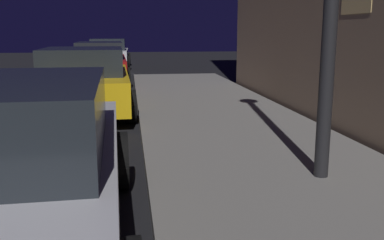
{
  "coord_description": "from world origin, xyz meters",
  "views": [
    {
      "loc": [
        3.83,
        1.09,
        1.78
      ],
      "look_at": [
        4.15,
        3.28,
        1.33
      ],
      "focal_mm": 40.56,
      "sensor_mm": 36.0,
      "label": 1
    }
  ],
  "objects": [
    {
      "name": "car_silver",
      "position": [
        2.85,
        4.54,
        0.71
      ],
      "size": [
        2.07,
        4.31,
        1.43
      ],
      "color": "#B7B7BF",
      "rests_on": "ground"
    },
    {
      "name": "car_yellow_cab",
      "position": [
        2.85,
        10.87,
        0.71
      ],
      "size": [
        2.22,
        4.49,
        1.43
      ],
      "color": "gold",
      "rests_on": "ground"
    },
    {
      "name": "car_red",
      "position": [
        2.85,
        16.5,
        0.72
      ],
      "size": [
        2.05,
        4.57,
        1.43
      ],
      "color": "maroon",
      "rests_on": "ground"
    },
    {
      "name": "car_white",
      "position": [
        2.85,
        23.23,
        0.7
      ],
      "size": [
        2.14,
        4.25,
        1.43
      ],
      "color": "silver",
      "rests_on": "ground"
    }
  ]
}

